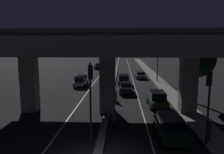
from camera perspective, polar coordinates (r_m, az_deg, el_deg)
name	(u,v)px	position (r m, az deg, el deg)	size (l,w,h in m)	color
lane_line_left_inner	(99,76)	(47.47, -3.41, 0.23)	(0.12, 126.00, 0.00)	beige
lane_line_right_inner	(132,76)	(47.25, 5.19, 0.17)	(0.12, 126.00, 0.00)	beige
median_divider	(115,76)	(47.21, 0.88, 0.38)	(0.57, 126.00, 0.30)	#4C4C51
sidewalk_right	(159,82)	(40.85, 12.19, -1.20)	(2.23, 126.00, 0.16)	gray
elevated_overpass	(107,49)	(21.52, -1.20, 7.43)	(23.14, 11.13, 8.43)	gray
traffic_light_left_of_median	(91,89)	(14.91, -5.63, -3.20)	(0.30, 0.49, 5.68)	black
traffic_light_right_of_median	(209,94)	(15.90, 23.94, -4.12)	(0.30, 0.49, 5.28)	black
street_lamp	(156,57)	(40.68, 11.44, 5.20)	(2.15, 0.32, 7.78)	#2D2D30
car_dark_green_lead	(170,126)	(17.07, 14.79, -12.33)	(1.96, 4.57, 1.68)	black
car_dark_green_second	(157,99)	(24.88, 11.73, -5.59)	(2.00, 4.28, 1.71)	black
car_dark_blue_third	(126,88)	(31.12, 3.61, -2.76)	(1.86, 4.12, 1.54)	#141938
car_dark_green_fourth	(124,79)	(37.58, 3.06, -0.61)	(2.10, 4.24, 1.67)	black
car_grey_fifth	(141,75)	(44.59, 7.48, 0.50)	(2.01, 4.30, 1.31)	#515459
car_silver_lead_oncoming	(81,81)	(36.52, -8.11, -0.93)	(1.96, 4.36, 1.68)	gray
car_grey_second_oncoming	(107,71)	(48.46, -1.19, 1.62)	(2.01, 4.18, 1.91)	#515459
car_dark_blue_third_oncoming	(98,66)	(61.24, -3.55, 2.87)	(1.99, 4.59, 1.53)	#141938
motorcycle_blue_filtering_near	(115,120)	(18.61, 0.67, -11.07)	(0.34, 1.87, 1.48)	black
motorcycle_red_filtering_mid	(116,97)	(26.29, 1.02, -5.26)	(0.33, 1.84, 1.40)	black
pedestrian_on_sidewalk	(209,130)	(17.13, 24.05, -12.44)	(0.32, 0.32, 1.59)	#2D261E
roadside_tree_kerbside_near	(198,60)	(26.92, 21.46, 4.21)	(4.07, 4.07, 7.17)	#38281C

